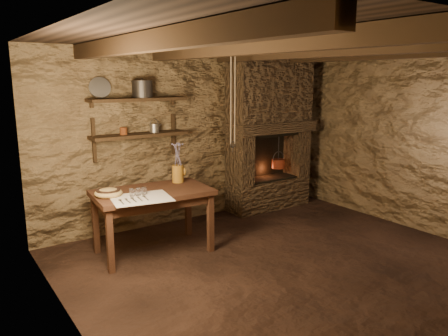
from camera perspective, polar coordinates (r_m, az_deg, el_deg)
floor at (r=4.98m, az=7.81°, el=-12.35°), size 4.50×4.50×0.00m
back_wall at (r=6.22m, az=-4.33°, el=4.15°), size 4.50×0.04×2.40m
left_wall at (r=3.54m, az=-19.79°, el=-2.45°), size 0.04×4.00×2.40m
right_wall at (r=6.34m, az=23.43°, el=3.35°), size 0.04×4.00×2.40m
ceiling at (r=4.56m, az=8.69°, el=16.37°), size 4.50×4.00×0.04m
beam_far_left at (r=3.70m, az=-9.34°, el=16.02°), size 0.14×3.95×0.16m
beam_mid_left at (r=4.23m, az=3.49°, el=15.62°), size 0.14×3.95×0.16m
beam_mid_right at (r=4.90m, az=13.09°, el=14.82°), size 0.14×3.95×0.16m
beam_far_right at (r=5.67m, az=20.17°, el=13.97°), size 0.14×3.95×0.16m
shelf_lower at (r=5.68m, az=-10.98°, el=4.25°), size 1.25×0.30×0.04m
shelf_upper at (r=5.64m, az=-11.16°, el=8.78°), size 1.25×0.30×0.04m
hearth at (r=6.74m, az=5.93°, el=4.94°), size 1.43×0.51×2.30m
work_table at (r=5.18m, az=-9.24°, el=-6.59°), size 1.37×0.86×0.75m
linen_cloth at (r=4.76m, az=-10.78°, el=-3.90°), size 0.69×0.60×0.01m
pewter_cutlery_row at (r=4.74m, az=-10.69°, el=-3.84°), size 0.54×0.29×0.01m
drinking_glasses at (r=4.86m, az=-11.15°, el=-3.05°), size 0.20×0.06×0.08m
stoneware_jug at (r=5.38m, az=-6.04°, el=0.35°), size 0.16×0.15×0.49m
wooden_bowl at (r=4.92m, az=-14.87°, el=-3.19°), size 0.34×0.34×0.11m
iron_stockpot at (r=5.66m, az=-10.62°, el=10.00°), size 0.32×0.32×0.19m
tin_pan at (r=5.57m, az=-15.92°, el=10.06°), size 0.28×0.17×0.26m
small_kettle at (r=5.76m, az=-9.08°, el=5.18°), size 0.17×0.14×0.17m
rusty_tin at (r=5.60m, az=-12.99°, el=4.73°), size 0.09×0.09×0.09m
red_pot at (r=6.89m, az=7.10°, el=0.65°), size 0.23×0.23×0.54m
hanging_ropes at (r=5.39m, az=1.18°, el=9.40°), size 0.08×0.08×1.20m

